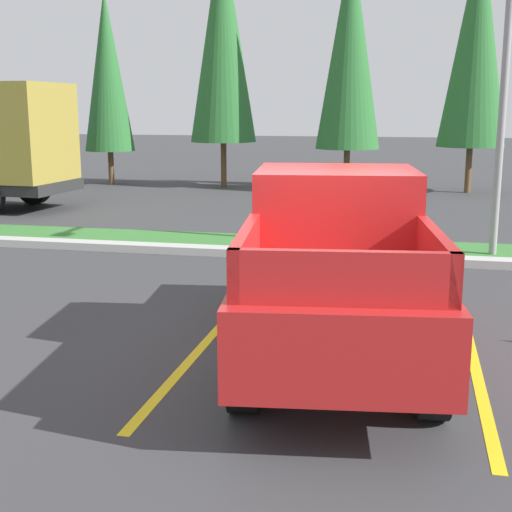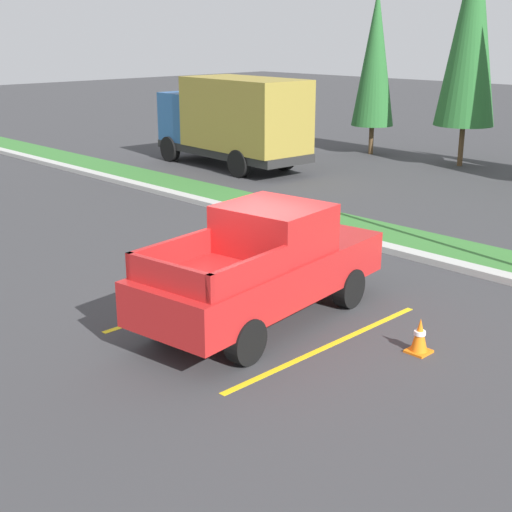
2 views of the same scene
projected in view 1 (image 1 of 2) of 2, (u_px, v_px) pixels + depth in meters
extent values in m
plane|color=#38383A|center=(299.00, 349.00, 8.30)|extent=(120.00, 120.00, 0.00)
cube|color=yellow|center=(203.00, 346.00, 8.39)|extent=(0.12, 4.80, 0.01)
cube|color=yellow|center=(475.00, 366.00, 7.74)|extent=(0.12, 4.80, 0.01)
cube|color=#B2B2AD|center=(341.00, 256.00, 13.07)|extent=(56.00, 0.40, 0.15)
cube|color=#387533|center=(347.00, 247.00, 14.13)|extent=(56.00, 1.80, 0.06)
cylinder|color=black|center=(269.00, 288.00, 9.58)|extent=(0.37, 0.79, 0.76)
cylinder|color=black|center=(396.00, 291.00, 9.43)|extent=(0.37, 0.79, 0.76)
cylinder|color=black|center=(245.00, 372.00, 6.55)|extent=(0.37, 0.79, 0.76)
cylinder|color=black|center=(432.00, 378.00, 6.41)|extent=(0.37, 0.79, 0.76)
cube|color=red|center=(335.00, 281.00, 7.89)|extent=(2.54, 5.40, 0.76)
cube|color=red|center=(336.00, 206.00, 8.01)|extent=(1.95, 1.81, 0.84)
cube|color=#2D3842|center=(335.00, 193.00, 8.80)|extent=(1.61, 0.26, 0.63)
cube|color=red|center=(246.00, 253.00, 6.42)|extent=(0.34, 1.90, 0.44)
cube|color=red|center=(436.00, 257.00, 6.28)|extent=(0.34, 1.90, 0.44)
cube|color=red|center=(343.00, 279.00, 5.47)|extent=(1.80, 0.33, 0.44)
cube|color=silver|center=(331.00, 255.00, 10.42)|extent=(1.81, 0.39, 0.28)
cylinder|color=black|center=(34.00, 187.00, 20.54)|extent=(1.02, 0.36, 1.00)
cylinder|color=gray|center=(505.00, 80.00, 12.69)|extent=(0.14, 0.14, 6.50)
cylinder|color=brown|center=(111.00, 168.00, 25.63)|extent=(0.20, 0.20, 1.22)
cone|color=#28662D|center=(107.00, 71.00, 24.92)|extent=(1.77, 1.77, 5.57)
cylinder|color=brown|center=(224.00, 164.00, 24.93)|extent=(0.20, 0.20, 1.57)
cone|color=#28662D|center=(222.00, 35.00, 24.02)|extent=(2.27, 2.27, 7.17)
cylinder|color=brown|center=(346.00, 171.00, 23.29)|extent=(0.20, 0.20, 1.43)
cone|color=#28662D|center=(350.00, 45.00, 22.46)|extent=(2.07, 2.07, 6.53)
cylinder|color=brown|center=(468.00, 170.00, 23.20)|extent=(0.20, 0.20, 1.50)
cone|color=#28662D|center=(477.00, 37.00, 22.34)|extent=(2.17, 2.17, 6.83)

